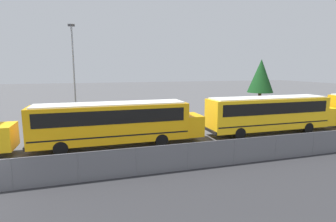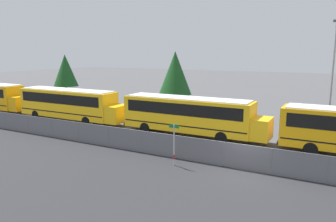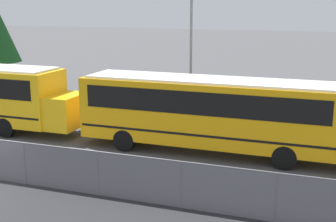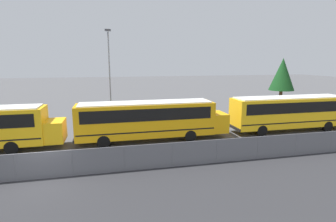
{
  "view_description": "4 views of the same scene",
  "coord_description": "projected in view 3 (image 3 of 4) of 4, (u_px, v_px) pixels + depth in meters",
  "views": [
    {
      "loc": [
        5.24,
        -13.51,
        5.81
      ],
      "look_at": [
        11.12,
        5.98,
        2.51
      ],
      "focal_mm": 28.0,
      "sensor_mm": 36.0,
      "label": 1
    },
    {
      "loc": [
        4.84,
        -19.06,
        7.17
      ],
      "look_at": [
        -8.76,
        6.24,
        1.93
      ],
      "focal_mm": 35.0,
      "sensor_mm": 36.0,
      "label": 2
    },
    {
      "loc": [
        11.93,
        -13.43,
        6.54
      ],
      "look_at": [
        5.01,
        5.69,
        1.8
      ],
      "focal_mm": 50.0,
      "sensor_mm": 36.0,
      "label": 3
    },
    {
      "loc": [
        3.7,
        -15.28,
        6.64
      ],
      "look_at": [
        8.54,
        5.65,
        2.54
      ],
      "focal_mm": 28.0,
      "sensor_mm": 36.0,
      "label": 4
    }
  ],
  "objects": [
    {
      "name": "light_pole",
      "position": [
        191.0,
        25.0,
        26.66
      ],
      "size": [
        0.6,
        0.24,
        9.78
      ],
      "color": "gray",
      "rests_on": "ground_plane"
    },
    {
      "name": "school_bus_3",
      "position": [
        213.0,
        110.0,
        20.41
      ],
      "size": [
        12.82,
        2.51,
        3.32
      ],
      "color": "orange",
      "rests_on": "ground_plane"
    }
  ]
}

